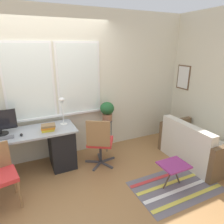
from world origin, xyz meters
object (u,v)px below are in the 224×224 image
at_px(couch_loveseat, 195,147).
at_px(mouse, 21,135).
at_px(office_chair_swivel, 100,141).
at_px(book_stack, 48,127).
at_px(potted_plant, 107,110).
at_px(folding_stool, 174,166).
at_px(desk_lamp, 62,105).
at_px(plant_stand, 107,125).

bearing_deg(couch_loveseat, mouse, 74.46).
bearing_deg(office_chair_swivel, couch_loveseat, -169.37).
bearing_deg(couch_loveseat, book_stack, 71.89).
distance_m(book_stack, potted_plant, 1.19).
xyz_separation_m(couch_loveseat, folding_stool, (-0.88, -0.40, 0.08)).
bearing_deg(potted_plant, couch_loveseat, -38.95).
xyz_separation_m(book_stack, couch_loveseat, (2.47, -0.81, -0.53)).
distance_m(desk_lamp, office_chair_swivel, 0.89).
distance_m(office_chair_swivel, plant_stand, 0.58).
distance_m(couch_loveseat, potted_plant, 1.79).
distance_m(plant_stand, folding_stool, 1.53).
bearing_deg(office_chair_swivel, potted_plant, -96.63).
bearing_deg(mouse, potted_plant, 9.56).
height_order(office_chair_swivel, couch_loveseat, office_chair_swivel).
bearing_deg(office_chair_swivel, desk_lamp, -6.89).
distance_m(mouse, plant_stand, 1.60).
bearing_deg(desk_lamp, folding_stool, -46.84).
xyz_separation_m(office_chair_swivel, couch_loveseat, (1.67, -0.60, -0.21)).
xyz_separation_m(couch_loveseat, plant_stand, (-1.32, 1.06, 0.27)).
bearing_deg(book_stack, office_chair_swivel, -14.41).
distance_m(desk_lamp, potted_plant, 0.90).
relative_size(book_stack, couch_loveseat, 0.18).
xyz_separation_m(desk_lamp, potted_plant, (0.87, 0.07, -0.22)).
distance_m(mouse, office_chair_swivel, 1.26).
xyz_separation_m(mouse, plant_stand, (1.56, 0.26, -0.22)).
relative_size(book_stack, potted_plant, 0.63).
relative_size(mouse, office_chair_swivel, 0.08).
height_order(desk_lamp, book_stack, desk_lamp).
xyz_separation_m(book_stack, office_chair_swivel, (0.81, -0.21, -0.33)).
bearing_deg(book_stack, plant_stand, 12.44).
distance_m(book_stack, folding_stool, 2.05).
xyz_separation_m(mouse, folding_stool, (2.00, -1.20, -0.41)).
bearing_deg(mouse, book_stack, 1.13).
height_order(mouse, office_chair_swivel, office_chair_swivel).
distance_m(potted_plant, folding_stool, 1.61).
bearing_deg(office_chair_swivel, folding_stool, 158.79).
relative_size(plant_stand, potted_plant, 1.75).
bearing_deg(potted_plant, folding_stool, -73.32).
height_order(book_stack, couch_loveseat, book_stack).
bearing_deg(couch_loveseat, folding_stool, 114.20).
bearing_deg(couch_loveseat, potted_plant, 51.05).
bearing_deg(desk_lamp, potted_plant, 4.39).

